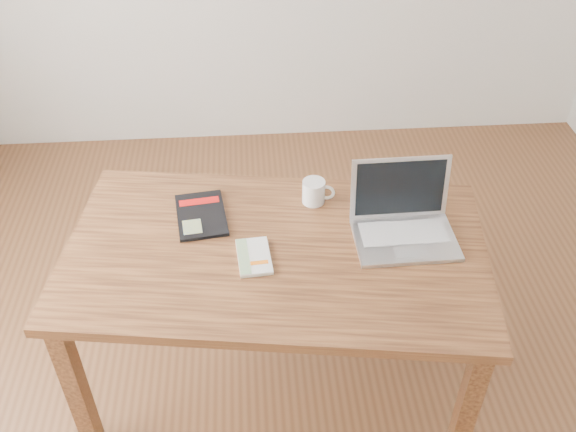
{
  "coord_description": "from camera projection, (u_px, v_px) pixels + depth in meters",
  "views": [
    {
      "loc": [
        -0.19,
        -1.66,
        2.32
      ],
      "look_at": [
        -0.07,
        0.1,
        0.85
      ],
      "focal_mm": 40.0,
      "sensor_mm": 36.0,
      "label": 1
    }
  ],
  "objects": [
    {
      "name": "room",
      "position": [
        289.0,
        107.0,
        1.9
      ],
      "size": [
        4.04,
        4.04,
        2.7
      ],
      "color": "brown",
      "rests_on": "ground"
    },
    {
      "name": "desk",
      "position": [
        276.0,
        266.0,
        2.37
      ],
      "size": [
        1.63,
        1.08,
        0.75
      ],
      "rotation": [
        0.0,
        0.0,
        -0.14
      ],
      "color": "#59341B",
      "rests_on": "ground"
    },
    {
      "name": "laptop",
      "position": [
        403.0,
        221.0,
        2.35
      ],
      "size": [
        0.37,
        0.3,
        0.26
      ],
      "rotation": [
        0.0,
        0.0,
        0.02
      ],
      "color": "silver",
      "rests_on": "desk"
    },
    {
      "name": "coffee_mug",
      "position": [
        314.0,
        191.0,
        2.49
      ],
      "size": [
        0.13,
        0.09,
        0.1
      ],
      "rotation": [
        0.0,
        0.0,
        -0.19
      ],
      "color": "white",
      "rests_on": "desk"
    },
    {
      "name": "black_guidebook",
      "position": [
        201.0,
        215.0,
        2.45
      ],
      "size": [
        0.22,
        0.29,
        0.01
      ],
      "rotation": [
        0.0,
        0.0,
        0.13
      ],
      "color": "black",
      "rests_on": "desk"
    },
    {
      "name": "white_guidebook",
      "position": [
        254.0,
        257.0,
        2.27
      ],
      "size": [
        0.13,
        0.2,
        0.02
      ],
      "rotation": [
        0.0,
        0.0,
        0.08
      ],
      "color": "silver",
      "rests_on": "desk"
    }
  ]
}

